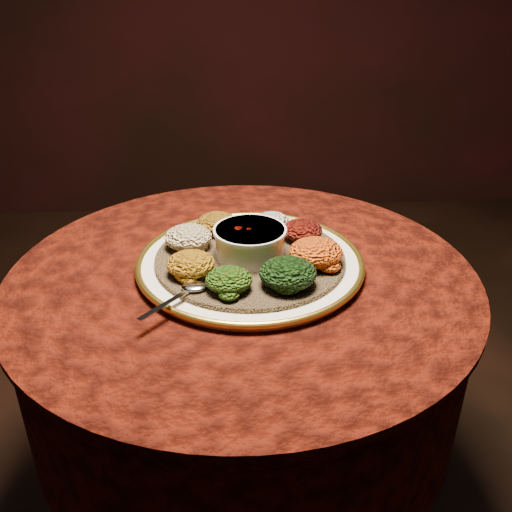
{
  "coord_description": "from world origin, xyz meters",
  "views": [
    {
      "loc": [
        -0.04,
        -1.01,
        1.32
      ],
      "look_at": [
        0.03,
        0.02,
        0.76
      ],
      "focal_mm": 40.0,
      "sensor_mm": 36.0,
      "label": 1
    }
  ],
  "objects": [
    {
      "name": "injera",
      "position": [
        0.02,
        0.02,
        0.76
      ],
      "size": [
        0.46,
        0.46,
        0.01
      ],
      "primitive_type": "cylinder",
      "rotation": [
        0.0,
        0.0,
        -0.22
      ],
      "color": "brown",
      "rests_on": "platter"
    },
    {
      "name": "spoon",
      "position": [
        -0.1,
        -0.11,
        0.77
      ],
      "size": [
        0.12,
        0.12,
        0.01
      ],
      "rotation": [
        0.0,
        0.0,
        -2.31
      ],
      "color": "silver",
      "rests_on": "injera"
    },
    {
      "name": "portion_mixveg",
      "position": [
        -0.03,
        -0.11,
        0.78
      ],
      "size": [
        0.09,
        0.08,
        0.04
      ],
      "primitive_type": "ellipsoid",
      "color": "#A2410A",
      "rests_on": "injera"
    },
    {
      "name": "portion_kik",
      "position": [
        -0.1,
        -0.05,
        0.78
      ],
      "size": [
        0.09,
        0.09,
        0.04
      ],
      "primitive_type": "ellipsoid",
      "color": "#986D0D",
      "rests_on": "injera"
    },
    {
      "name": "portion_kitfo",
      "position": [
        0.13,
        0.09,
        0.78
      ],
      "size": [
        0.09,
        0.08,
        0.04
      ],
      "primitive_type": "ellipsoid",
      "color": "black",
      "rests_on": "injera"
    },
    {
      "name": "portion_shiro",
      "position": [
        -0.05,
        0.13,
        0.78
      ],
      "size": [
        0.09,
        0.09,
        0.04
      ],
      "primitive_type": "ellipsoid",
      "color": "#82540F",
      "rests_on": "injera"
    },
    {
      "name": "portion_tikil",
      "position": [
        0.15,
        -0.02,
        0.79
      ],
      "size": [
        0.11,
        0.1,
        0.05
      ],
      "primitive_type": "ellipsoid",
      "color": "#C06D10",
      "rests_on": "injera"
    },
    {
      "name": "portion_ayib",
      "position": [
        0.07,
        0.14,
        0.78
      ],
      "size": [
        0.08,
        0.07,
        0.04
      ],
      "primitive_type": "ellipsoid",
      "color": "silver",
      "rests_on": "injera"
    },
    {
      "name": "stew_bowl",
      "position": [
        0.02,
        0.02,
        0.8
      ],
      "size": [
        0.15,
        0.15,
        0.06
      ],
      "color": "silver",
      "rests_on": "injera"
    },
    {
      "name": "platter",
      "position": [
        0.02,
        0.02,
        0.75
      ],
      "size": [
        0.52,
        0.52,
        0.02
      ],
      "rotation": [
        0.0,
        0.0,
        -0.17
      ],
      "color": "white",
      "rests_on": "table"
    },
    {
      "name": "table",
      "position": [
        0.0,
        0.0,
        0.55
      ],
      "size": [
        0.96,
        0.96,
        0.73
      ],
      "color": "black",
      "rests_on": "ground"
    },
    {
      "name": "portion_timatim",
      "position": [
        -0.11,
        0.06,
        0.79
      ],
      "size": [
        0.1,
        0.09,
        0.05
      ],
      "primitive_type": "ellipsoid",
      "color": "maroon",
      "rests_on": "injera"
    },
    {
      "name": "portion_gomen",
      "position": [
        0.08,
        -0.1,
        0.79
      ],
      "size": [
        0.11,
        0.1,
        0.05
      ],
      "primitive_type": "ellipsoid",
      "color": "black",
      "rests_on": "injera"
    }
  ]
}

